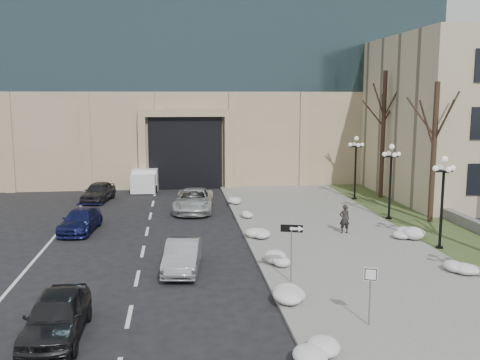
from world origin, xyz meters
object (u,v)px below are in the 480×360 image
Objects in this scene: car_b at (183,255)px; lamppost_d at (356,159)px; keep_sign at (370,284)px; one_way_sign at (295,236)px; pedestrian at (344,219)px; lamppost_b at (443,190)px; box_truck at (147,178)px; lamppost_c at (391,172)px; car_e at (98,192)px; car_c at (81,221)px; car_d at (194,200)px; car_a at (56,316)px.

car_b is 19.66m from lamppost_d.
one_way_sign is at bearing 129.49° from keep_sign.
lamppost_b reaches higher than pedestrian.
box_truck is 25.29m from lamppost_b.
keep_sign reaches higher than pedestrian.
lamppost_c reaches higher than one_way_sign.
box_truck is 1.22× the size of lamppost_c.
lamppost_b is (18.80, -14.92, 2.36)m from car_e.
car_e reaches higher than car_c.
car_b is 21.68m from box_truck.
pedestrian is at bearing -141.16° from lamppost_c.
car_c is 0.75× the size of box_truck.
lamppost_d is at bearing 80.14° from one_way_sign.
car_a is at bearing -99.52° from car_d.
lamppost_c reaches higher than car_b.
keep_sign is 0.44× the size of lamppost_c.
one_way_sign is 13.52m from lamppost_c.
car_c is at bearing 151.59° from one_way_sign.
car_d is 15.17m from one_way_sign.
pedestrian is (14.94, -11.53, 0.21)m from car_e.
lamppost_c reaches higher than car_a.
car_d is 2.56× the size of keep_sign.
car_a is at bearing -139.76° from one_way_sign.
box_truck is (-2.67, 21.52, 0.19)m from car_b.
keep_sign is at bearing 74.52° from pedestrian.
car_a is at bearing -77.27° from car_c.
lamppost_d is (18.80, -1.92, 2.36)m from car_e.
lamppost_c is at bearing 90.00° from lamppost_b.
car_c is 1.73× the size of one_way_sign.
keep_sign reaches higher than car_e.
car_b is 0.87× the size of lamppost_c.
car_e is 5.91m from box_truck.
lamppost_c is (11.96, -4.08, 2.33)m from car_d.
car_b is (4.07, 6.26, -0.06)m from car_a.
car_a is at bearing -116.65° from car_b.
box_truck is at bearing -56.24° from pedestrian.
car_e reaches higher than car_b.
lamppost_b and lamppost_d have the same top height.
one_way_sign reaches higher than box_truck.
car_c is 8.05m from car_d.
one_way_sign is at bearing -128.20° from lamppost_c.
pedestrian is 5.57m from lamppost_b.
keep_sign reaches higher than box_truck.
car_b is at bearing -79.01° from box_truck.
keep_sign is (6.07, -6.76, 0.86)m from car_b.
box_truck is at bearing 83.78° from car_c.
keep_sign is at bearing -2.65° from car_a.
pedestrian is 10.58m from lamppost_d.
one_way_sign is (3.62, -14.67, 1.34)m from car_d.
pedestrian is 8.80m from one_way_sign.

